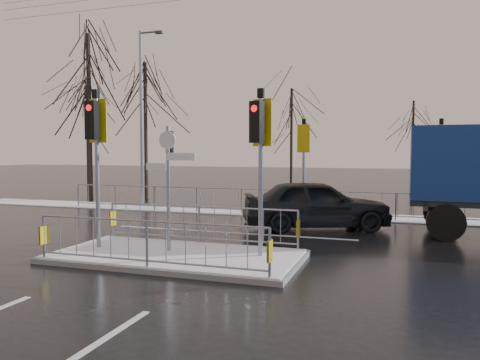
% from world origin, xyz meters
% --- Properties ---
extents(ground, '(120.00, 120.00, 0.00)m').
position_xyz_m(ground, '(0.00, 0.00, 0.00)').
color(ground, black).
rests_on(ground, ground).
extents(snow_verge, '(30.00, 2.00, 0.04)m').
position_xyz_m(snow_verge, '(0.00, 8.60, 0.02)').
color(snow_verge, white).
rests_on(snow_verge, ground).
extents(lane_markings, '(8.00, 11.38, 0.01)m').
position_xyz_m(lane_markings, '(0.00, -0.33, 0.00)').
color(lane_markings, silver).
rests_on(lane_markings, ground).
extents(traffic_island, '(6.00, 3.04, 4.15)m').
position_xyz_m(traffic_island, '(-0.01, 0.01, 0.39)').
color(traffic_island, '#60605C').
rests_on(traffic_island, ground).
extents(far_kerb_fixtures, '(18.00, 0.65, 3.83)m').
position_xyz_m(far_kerb_fixtures, '(0.29, 8.09, 1.02)').
color(far_kerb_fixtures, gray).
rests_on(far_kerb_fixtures, ground).
extents(car_far_lane, '(5.26, 3.66, 1.66)m').
position_xyz_m(car_far_lane, '(2.48, 5.45, 0.83)').
color(car_far_lane, black).
rests_on(car_far_lane, ground).
extents(tree_near_a, '(4.75, 4.75, 8.97)m').
position_xyz_m(tree_near_a, '(-10.50, 11.00, 6.11)').
color(tree_near_a, black).
rests_on(tree_near_a, ground).
extents(tree_near_b, '(4.00, 4.00, 7.55)m').
position_xyz_m(tree_near_b, '(-8.00, 12.50, 5.15)').
color(tree_near_b, black).
rests_on(tree_near_b, ground).
extents(tree_near_c, '(3.50, 3.50, 6.61)m').
position_xyz_m(tree_near_c, '(-12.50, 13.50, 4.50)').
color(tree_near_c, black).
rests_on(tree_near_c, ground).
extents(tree_far_a, '(3.75, 3.75, 7.08)m').
position_xyz_m(tree_far_a, '(-2.00, 22.00, 4.82)').
color(tree_far_a, black).
rests_on(tree_far_a, ground).
extents(tree_far_b, '(3.25, 3.25, 6.14)m').
position_xyz_m(tree_far_b, '(6.00, 24.00, 4.18)').
color(tree_far_b, black).
rests_on(tree_far_b, ground).
extents(street_lamp_left, '(1.25, 0.18, 8.20)m').
position_xyz_m(street_lamp_left, '(-6.43, 9.50, 4.49)').
color(street_lamp_left, gray).
rests_on(street_lamp_left, ground).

